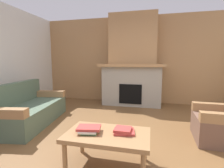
% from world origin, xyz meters
% --- Properties ---
extents(ground, '(9.00, 9.00, 0.00)m').
position_xyz_m(ground, '(0.00, 0.00, 0.00)').
color(ground, brown).
extents(wall_back_wood_panel, '(6.00, 0.12, 2.70)m').
position_xyz_m(wall_back_wood_panel, '(0.00, 3.00, 1.35)').
color(wall_back_wood_panel, '#A87A4C').
rests_on(wall_back_wood_panel, ground).
extents(fireplace, '(1.90, 0.82, 2.70)m').
position_xyz_m(fireplace, '(0.00, 2.62, 1.16)').
color(fireplace, gray).
rests_on(fireplace, ground).
extents(couch, '(1.12, 1.91, 0.85)m').
position_xyz_m(couch, '(-1.93, 0.48, 0.29)').
color(couch, '#4C604C').
rests_on(couch, ground).
extents(armchair, '(0.80, 0.80, 0.85)m').
position_xyz_m(armchair, '(1.72, 0.51, 0.29)').
color(armchair, brown).
rests_on(armchair, ground).
extents(coffee_table, '(1.00, 0.60, 0.43)m').
position_xyz_m(coffee_table, '(0.07, -0.56, 0.38)').
color(coffee_table, '#997047').
rests_on(coffee_table, ground).
extents(book_stack_near_edge, '(0.31, 0.25, 0.07)m').
position_xyz_m(book_stack_near_edge, '(-0.15, -0.60, 0.47)').
color(book_stack_near_edge, '#3D7F4C').
rests_on(book_stack_near_edge, coffee_table).
extents(book_stack_center, '(0.27, 0.25, 0.06)m').
position_xyz_m(book_stack_center, '(0.26, -0.51, 0.46)').
color(book_stack_center, '#B23833').
rests_on(book_stack_center, coffee_table).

